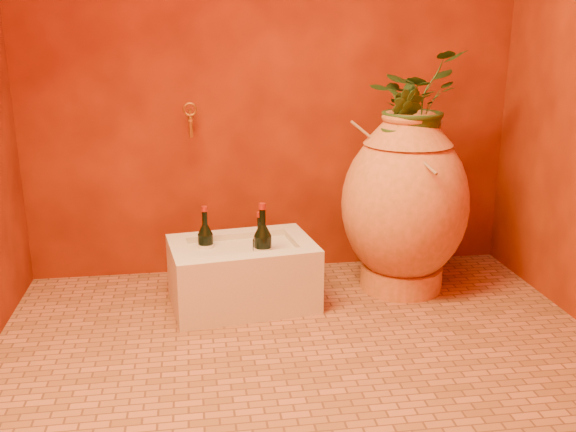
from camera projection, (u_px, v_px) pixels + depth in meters
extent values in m
plane|color=#9B5632|center=(306.00, 356.00, 2.54)|extent=(2.50, 2.50, 0.00)
cube|color=#511304|center=(272.00, 27.00, 3.13)|extent=(2.50, 0.02, 2.50)
cylinder|color=orange|center=(401.00, 276.00, 3.20)|extent=(0.53, 0.53, 0.11)
ellipsoid|color=orange|center=(405.00, 204.00, 3.09)|extent=(0.80, 0.80, 0.76)
cone|color=orange|center=(409.00, 132.00, 2.99)|extent=(0.55, 0.55, 0.11)
torus|color=orange|center=(409.00, 117.00, 2.97)|extent=(0.34, 0.34, 0.05)
cylinder|color=olive|center=(394.00, 157.00, 2.96)|extent=(0.37, 0.25, 0.31)
cylinder|color=olive|center=(412.00, 152.00, 2.89)|extent=(0.10, 0.41, 0.13)
cylinder|color=olive|center=(434.00, 146.00, 2.94)|extent=(0.18, 0.30, 0.20)
cube|color=beige|center=(243.00, 276.00, 2.99)|extent=(0.70, 0.52, 0.27)
cube|color=beige|center=(239.00, 234.00, 3.11)|extent=(0.65, 0.17, 0.03)
cube|color=beige|center=(245.00, 259.00, 2.77)|extent=(0.65, 0.17, 0.03)
cube|color=beige|center=(180.00, 249.00, 2.90)|extent=(0.12, 0.28, 0.03)
cube|color=beige|center=(303.00, 243.00, 2.98)|extent=(0.12, 0.28, 0.03)
cylinder|color=black|center=(206.00, 251.00, 2.97)|extent=(0.07, 0.07, 0.17)
cone|color=black|center=(205.00, 229.00, 2.94)|extent=(0.07, 0.07, 0.05)
cylinder|color=black|center=(205.00, 218.00, 2.93)|extent=(0.02, 0.02, 0.07)
cylinder|color=#9A1D0E|center=(204.00, 209.00, 2.91)|extent=(0.03, 0.03, 0.02)
cylinder|color=silver|center=(206.00, 251.00, 2.97)|extent=(0.07, 0.07, 0.07)
cylinder|color=black|center=(263.00, 256.00, 2.89)|extent=(0.08, 0.08, 0.19)
cone|color=black|center=(263.00, 230.00, 2.85)|extent=(0.08, 0.08, 0.05)
cylinder|color=black|center=(262.00, 217.00, 2.83)|extent=(0.03, 0.03, 0.07)
cylinder|color=#9A1D0E|center=(262.00, 206.00, 2.82)|extent=(0.03, 0.03, 0.03)
cylinder|color=silver|center=(263.00, 256.00, 2.89)|extent=(0.08, 0.08, 0.08)
cylinder|color=black|center=(260.00, 257.00, 2.91)|extent=(0.07, 0.07, 0.16)
cone|color=black|center=(260.00, 235.00, 2.88)|extent=(0.07, 0.07, 0.05)
cylinder|color=black|center=(260.00, 223.00, 2.86)|extent=(0.02, 0.02, 0.06)
cylinder|color=#9A1D0E|center=(260.00, 215.00, 2.85)|extent=(0.03, 0.03, 0.02)
cylinder|color=silver|center=(260.00, 257.00, 2.91)|extent=(0.07, 0.07, 0.07)
cylinder|color=#A97E27|center=(190.00, 119.00, 3.13)|extent=(0.02, 0.13, 0.02)
cylinder|color=#A97E27|center=(191.00, 129.00, 3.08)|extent=(0.02, 0.02, 0.08)
torus|color=#A97E27|center=(190.00, 109.00, 3.12)|extent=(0.07, 0.01, 0.07)
cylinder|color=#A97E27|center=(190.00, 114.00, 3.12)|extent=(0.01, 0.01, 0.05)
imported|color=#234217|center=(414.00, 103.00, 2.98)|extent=(0.58, 0.57, 0.48)
imported|color=#234217|center=(401.00, 124.00, 2.93)|extent=(0.23, 0.21, 0.33)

